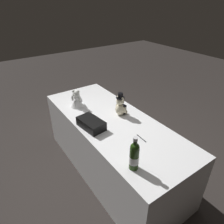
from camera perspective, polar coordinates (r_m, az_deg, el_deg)
The scene contains 7 objects.
ground_plane at distance 2.71m, azimuth 0.00°, elevation -15.32°, with size 12.00×12.00×0.00m, color #2D2826.
reception_table at distance 2.47m, azimuth 0.00°, elevation -9.37°, with size 2.01×0.79×0.73m, color white.
teddy_bear_groom at distance 2.30m, azimuth 2.46°, elevation 1.60°, with size 0.15×0.14×0.27m.
teddy_bear_bride at distance 2.52m, azimuth -9.85°, elevation 3.64°, with size 0.20×0.20×0.22m.
champagne_bottle at distance 1.61m, azimuth 6.29°, elevation -12.17°, with size 0.08×0.08×0.30m.
signing_pen at distance 1.99m, azimuth 8.22°, elevation -7.26°, with size 0.14×0.01×0.01m.
gift_case_black at distance 2.11m, azimuth -5.90°, elevation -3.29°, with size 0.32×0.21×0.10m.
Camera 1 is at (1.56, -1.08, 1.94)m, focal length 32.43 mm.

